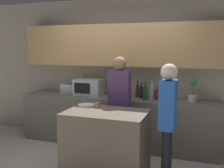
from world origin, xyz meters
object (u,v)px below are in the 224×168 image
at_px(microwave, 89,87).
at_px(plate_on_island, 86,105).
at_px(bottle_3, 152,92).
at_px(cup_0, 97,105).
at_px(bottle_4, 157,95).
at_px(person_center, 119,98).
at_px(bottle_0, 137,91).
at_px(potted_plant, 193,90).
at_px(bottle_2, 145,93).
at_px(toaster, 68,89).
at_px(bottle_1, 141,92).
at_px(person_left, 168,115).

bearing_deg(microwave, plate_on_island, -68.07).
distance_m(bottle_3, cup_0, 1.17).
xyz_separation_m(bottle_4, person_center, (-0.51, -0.52, -0.01)).
bearing_deg(bottle_0, plate_on_island, -119.08).
height_order(potted_plant, cup_0, potted_plant).
bearing_deg(bottle_0, bottle_3, -14.25).
bearing_deg(bottle_4, cup_0, -127.34).
relative_size(bottle_3, plate_on_island, 1.26).
bearing_deg(potted_plant, bottle_4, -175.69).
height_order(bottle_2, bottle_4, bottle_2).
xyz_separation_m(toaster, cup_0, (1.03, -0.99, -0.04)).
relative_size(potted_plant, bottle_4, 1.72).
bearing_deg(potted_plant, bottle_3, 179.73).
bearing_deg(plate_on_island, bottle_1, 55.49).
distance_m(toaster, cup_0, 1.43).
bearing_deg(bottle_4, potted_plant, 4.31).
bearing_deg(microwave, bottle_3, 0.23).
height_order(bottle_2, person_center, person_center).
distance_m(bottle_4, person_center, 0.73).
distance_m(potted_plant, person_center, 1.24).
xyz_separation_m(bottle_1, person_center, (-0.23, -0.57, -0.03)).
distance_m(plate_on_island, person_center, 0.55).
distance_m(bottle_1, bottle_2, 0.18).
xyz_separation_m(bottle_0, plate_on_island, (-0.55, -1.00, -0.09)).
height_order(cup_0, person_center, person_center).
xyz_separation_m(bottle_3, person_left, (0.43, -1.21, -0.08)).
height_order(bottle_0, bottle_2, bottle_2).
xyz_separation_m(microwave, bottle_2, (1.11, -0.14, -0.03)).
distance_m(toaster, bottle_1, 1.47).
distance_m(bottle_0, bottle_2, 0.28).
height_order(potted_plant, bottle_3, potted_plant).
xyz_separation_m(bottle_1, plate_on_island, (-0.64, -0.93, -0.08)).
bearing_deg(person_left, bottle_3, 21.17).
bearing_deg(toaster, bottle_1, 0.39).
xyz_separation_m(cup_0, person_left, (1.06, -0.22, -0.01)).
bearing_deg(bottle_1, potted_plant, -0.65).
relative_size(bottle_0, bottle_1, 1.09).
bearing_deg(bottle_0, potted_plant, -4.36).
bearing_deg(potted_plant, cup_0, -142.91).
bearing_deg(plate_on_island, bottle_0, 60.92).
bearing_deg(cup_0, bottle_1, 66.47).
bearing_deg(bottle_3, bottle_2, -121.92).
height_order(bottle_0, bottle_4, bottle_0).
xyz_separation_m(cup_0, person_center, (0.21, 0.43, 0.03)).
height_order(potted_plant, person_center, person_center).
bearing_deg(person_center, bottle_1, -112.07).
bearing_deg(potted_plant, toaster, 180.00).
xyz_separation_m(person_left, person_center, (-0.85, 0.65, 0.04)).
height_order(bottle_1, bottle_4, bottle_1).
height_order(bottle_0, cup_0, bottle_0).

